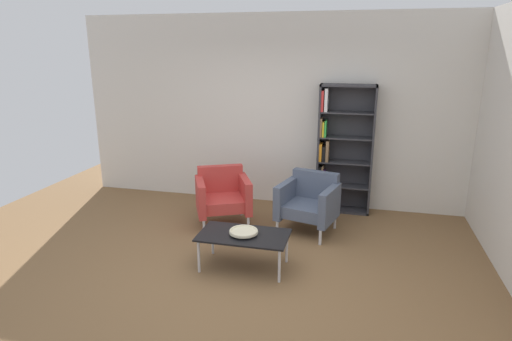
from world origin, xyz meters
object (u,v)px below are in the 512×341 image
(armchair_by_bookshelf, at_px, (309,201))
(decorative_bowl, at_px, (244,231))
(armchair_near_window, at_px, (223,195))
(bookshelf_tall, at_px, (340,150))
(coffee_table_low, at_px, (244,237))

(armchair_by_bookshelf, bearing_deg, decorative_bowl, -101.38)
(decorative_bowl, relative_size, armchair_near_window, 0.35)
(decorative_bowl, bearing_deg, armchair_near_window, 118.21)
(decorative_bowl, relative_size, armchair_by_bookshelf, 0.38)
(bookshelf_tall, bearing_deg, decorative_bowl, -113.81)
(decorative_bowl, bearing_deg, bookshelf_tall, 66.19)
(decorative_bowl, distance_m, armchair_by_bookshelf, 1.33)
(armchair_by_bookshelf, height_order, armchair_near_window, same)
(bookshelf_tall, relative_size, armchair_by_bookshelf, 2.23)
(armchair_near_window, bearing_deg, coffee_table_low, -87.14)
(bookshelf_tall, distance_m, armchair_by_bookshelf, 1.08)
(coffee_table_low, xyz_separation_m, decorative_bowl, (-0.00, 0.00, 0.07))
(bookshelf_tall, xyz_separation_m, decorative_bowl, (-0.92, -2.08, -0.50))
(decorative_bowl, xyz_separation_m, armchair_near_window, (-0.63, 1.17, -0.02))
(decorative_bowl, bearing_deg, armchair_by_bookshelf, 64.17)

